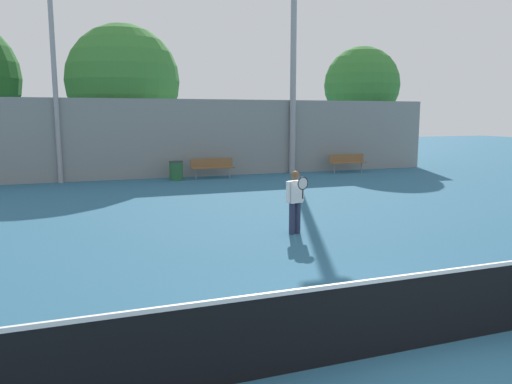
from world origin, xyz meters
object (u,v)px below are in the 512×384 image
object	(u,v)px
bench_courtside_far	(347,161)
tennis_player	(295,199)
tennis_net	(417,310)
bench_courtside_near	(212,166)
trash_bin	(176,171)
tree_green_tall	(123,81)
tree_green_broad	(362,85)
light_pole_far_right	(53,46)
light_pole_near_left	(293,47)

from	to	relation	value
bench_courtside_far	tennis_player	bearing A→B (deg)	-125.64
tennis_net	bench_courtside_near	distance (m)	17.20
tennis_net	trash_bin	bearing A→B (deg)	88.67
bench_courtside_far	tree_green_tall	distance (m)	11.89
trash_bin	tree_green_tall	xyz separation A→B (m)	(-1.68, 4.45, 4.07)
bench_courtside_near	tree_green_tall	xyz separation A→B (m)	(-3.36, 4.32, 3.92)
tennis_player	bench_courtside_near	bearing A→B (deg)	69.82
tree_green_tall	tennis_player	bearing A→B (deg)	-81.17
tennis_player	tree_green_broad	size ratio (longest dim) A/B	0.23
bench_courtside_far	tree_green_broad	distance (m)	6.02
tree_green_broad	tree_green_tall	bearing A→B (deg)	176.49
tennis_net	tree_green_broad	world-z (taller)	tree_green_broad
bench_courtside_far	trash_bin	distance (m)	8.68
light_pole_far_right	light_pole_near_left	bearing A→B (deg)	-0.31
tennis_player	trash_bin	xyz separation A→B (m)	(-0.72, 10.97, -0.43)
tennis_net	light_pole_near_left	world-z (taller)	light_pole_near_left
tennis_player	light_pole_near_left	world-z (taller)	light_pole_near_left
tree_green_tall	tree_green_broad	distance (m)	13.26
tennis_player	light_pole_near_left	size ratio (longest dim) A/B	0.14
tennis_player	bench_courtside_far	xyz separation A→B (m)	(7.96, 11.10, -0.28)
tennis_net	light_pole_near_left	distance (m)	19.61
tennis_net	tennis_player	bearing A→B (deg)	79.48
bench_courtside_near	bench_courtside_far	size ratio (longest dim) A/B	1.01
bench_courtside_far	tennis_net	bearing A→B (deg)	-117.97
bench_courtside_far	trash_bin	bearing A→B (deg)	-179.13
tennis_net	bench_courtside_near	bearing A→B (deg)	83.08
tennis_net	tennis_player	size ratio (longest dim) A/B	7.49
trash_bin	tree_green_tall	size ratio (longest dim) A/B	0.12
bench_courtside_near	trash_bin	bearing A→B (deg)	-175.51
light_pole_far_right	tree_green_tall	world-z (taller)	light_pole_far_right
trash_bin	tennis_net	bearing A→B (deg)	-91.33
light_pole_far_right	tennis_net	bearing A→B (deg)	-76.18
light_pole_near_left	trash_bin	world-z (taller)	light_pole_near_left
tennis_net	light_pole_near_left	size ratio (longest dim) A/B	1.06
bench_courtside_far	light_pole_near_left	bearing A→B (deg)	166.86
light_pole_near_left	tree_green_broad	xyz separation A→B (m)	(5.62, 2.87, -1.52)
trash_bin	tree_green_broad	distance (m)	12.79
tennis_player	trash_bin	distance (m)	11.00
tennis_net	bench_courtside_far	size ratio (longest dim) A/B	5.89
tennis_player	light_pole_far_right	distance (m)	13.86
tennis_net	light_pole_far_right	xyz separation A→B (m)	(-4.37, 17.77, 5.13)
tennis_player	tree_green_tall	world-z (taller)	tree_green_tall
light_pole_near_left	tree_green_tall	xyz separation A→B (m)	(-7.61, 3.68, -1.55)
tennis_net	light_pole_far_right	distance (m)	19.01
light_pole_far_right	tree_green_tall	xyz separation A→B (m)	(3.09, 3.62, -1.12)
tennis_net	tree_green_tall	bearing A→B (deg)	93.44
bench_courtside_far	light_pole_far_right	bearing A→B (deg)	177.03
bench_courtside_near	tree_green_broad	size ratio (longest dim) A/B	0.29
tennis_player	tree_green_broad	distance (m)	18.56
tennis_net	bench_courtside_far	world-z (taller)	tennis_net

